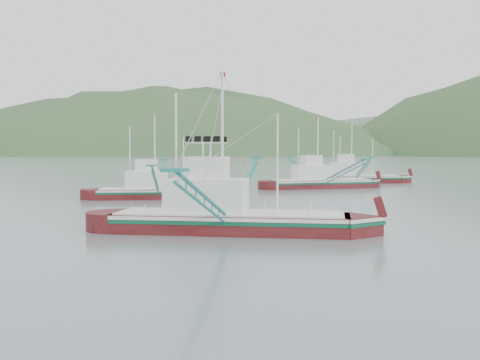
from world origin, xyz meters
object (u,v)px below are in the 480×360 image
(main_boat, at_px, (227,203))
(bg_boat_extra, at_px, (354,170))
(bg_boat_far, at_px, (320,172))
(bg_boat_left, at_px, (158,181))

(main_boat, height_order, bg_boat_extra, main_boat)
(bg_boat_far, height_order, bg_boat_left, bg_boat_far)
(main_boat, bearing_deg, bg_boat_extra, 79.65)
(bg_boat_far, relative_size, bg_boat_extra, 0.93)
(bg_boat_far, xyz_separation_m, bg_boat_extra, (2.67, 13.58, -0.21))
(bg_boat_left, height_order, bg_boat_extra, bg_boat_extra)
(bg_boat_extra, bearing_deg, main_boat, -108.04)
(bg_boat_left, distance_m, bg_boat_extra, 38.45)
(main_boat, bearing_deg, bg_boat_far, 82.94)
(bg_boat_far, bearing_deg, bg_boat_left, -156.07)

